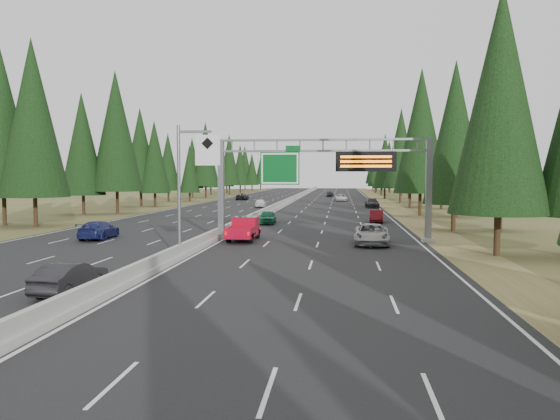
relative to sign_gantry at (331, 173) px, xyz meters
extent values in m
cube|color=black|center=(-8.92, 45.12, -5.23)|extent=(32.00, 260.00, 0.08)
cube|color=olive|center=(8.88, 45.12, -5.24)|extent=(3.60, 260.00, 0.06)
cube|color=#4E4D24|center=(-26.72, 45.12, -5.24)|extent=(3.60, 260.00, 0.06)
cube|color=gray|center=(-8.92, 45.12, -5.04)|extent=(0.70, 260.00, 0.30)
cube|color=gray|center=(-8.92, 45.12, -4.64)|extent=(0.30, 260.00, 0.60)
cube|color=slate|center=(-8.57, 0.12, -1.29)|extent=(0.45, 0.45, 7.80)
cube|color=gray|center=(-8.57, 0.12, -5.04)|extent=(0.90, 0.90, 0.30)
cube|color=slate|center=(7.28, 0.12, -1.29)|extent=(0.45, 0.45, 7.80)
cube|color=gray|center=(7.28, 0.12, -5.04)|extent=(0.90, 0.90, 0.30)
cube|color=slate|center=(-0.64, 0.12, 2.53)|extent=(15.85, 0.35, 0.16)
cube|color=slate|center=(-0.64, 0.12, 1.69)|extent=(15.85, 0.35, 0.16)
cube|color=#054C19|center=(-3.92, -0.13, 0.36)|extent=(3.00, 0.10, 2.50)
cube|color=silver|center=(-3.92, -0.19, 0.36)|extent=(2.85, 0.02, 2.35)
cube|color=#054C19|center=(-2.92, -0.13, 1.86)|extent=(1.10, 0.10, 0.45)
cube|color=black|center=(2.58, -0.18, 0.86)|extent=(4.50, 0.40, 1.50)
cube|color=orange|center=(2.58, -0.40, 1.21)|extent=(3.80, 0.02, 0.18)
cube|color=orange|center=(2.58, -0.40, 0.86)|extent=(3.80, 0.02, 0.18)
cube|color=orange|center=(2.58, -0.40, 0.51)|extent=(3.80, 0.02, 0.18)
cylinder|color=slate|center=(-8.92, -9.88, -1.19)|extent=(0.20, 0.20, 8.00)
cube|color=gray|center=(-8.92, -9.88, -5.09)|extent=(0.50, 0.50, 0.20)
cube|color=slate|center=(-7.92, -9.88, 2.41)|extent=(2.00, 0.15, 0.15)
cube|color=silver|center=(-7.12, -10.00, 1.31)|extent=(1.50, 0.06, 1.80)
cylinder|color=black|center=(10.46, -6.53, -3.93)|extent=(0.40, 0.40, 2.69)
cone|color=black|center=(10.46, -6.53, 4.47)|extent=(6.05, 6.05, 14.11)
cylinder|color=black|center=(11.01, 9.59, -4.03)|extent=(0.40, 0.40, 2.48)
cone|color=black|center=(11.01, 9.59, 3.74)|extent=(5.59, 5.59, 13.05)
cylinder|color=black|center=(15.30, 10.15, -4.29)|extent=(0.40, 0.40, 1.95)
cone|color=black|center=(15.30, 10.15, 1.81)|extent=(4.39, 4.39, 10.25)
cylinder|color=black|center=(10.54, 27.61, -3.80)|extent=(0.40, 0.40, 2.93)
cone|color=black|center=(10.54, 27.61, 5.36)|extent=(6.60, 6.60, 15.40)
cylinder|color=black|center=(14.75, 26.62, -4.08)|extent=(0.40, 0.40, 2.37)
cone|color=black|center=(14.75, 26.62, 3.33)|extent=(5.34, 5.34, 12.45)
cylinder|color=black|center=(11.60, 46.18, -4.12)|extent=(0.40, 0.40, 2.29)
cone|color=black|center=(11.60, 46.18, 3.03)|extent=(5.15, 5.15, 12.02)
cylinder|color=black|center=(15.97, 43.38, -4.16)|extent=(0.40, 0.40, 2.23)
cone|color=black|center=(15.97, 43.38, 2.80)|extent=(5.01, 5.01, 11.69)
cylinder|color=black|center=(11.79, 62.06, -3.86)|extent=(0.40, 0.40, 2.81)
cone|color=black|center=(11.79, 62.06, 4.93)|extent=(6.33, 6.33, 14.77)
cylinder|color=black|center=(15.78, 64.60, -4.07)|extent=(0.40, 0.40, 2.41)
cone|color=black|center=(15.78, 64.60, 3.45)|extent=(5.41, 5.41, 12.63)
cylinder|color=black|center=(10.27, 79.39, -4.13)|extent=(0.40, 0.40, 2.27)
cone|color=black|center=(10.27, 79.39, 2.97)|extent=(5.12, 5.12, 11.94)
cylinder|color=black|center=(15.70, 81.50, -4.30)|extent=(0.40, 0.40, 1.93)
cone|color=black|center=(15.70, 81.50, 1.73)|extent=(4.35, 4.35, 10.14)
cylinder|color=black|center=(11.01, 99.57, -4.30)|extent=(0.40, 0.40, 1.94)
cone|color=black|center=(11.01, 99.57, 1.78)|extent=(4.37, 4.37, 10.20)
cylinder|color=black|center=(16.00, 99.11, -4.21)|extent=(0.40, 0.40, 2.12)
cone|color=black|center=(16.00, 99.11, 2.42)|extent=(4.77, 4.77, 11.14)
cylinder|color=black|center=(10.59, 117.61, -4.27)|extent=(0.40, 0.40, 2.00)
cone|color=black|center=(10.59, 117.61, 1.99)|extent=(4.51, 4.51, 10.51)
cylinder|color=black|center=(14.72, 117.82, -4.23)|extent=(0.40, 0.40, 2.08)
cone|color=black|center=(14.72, 117.82, 2.27)|extent=(4.68, 4.68, 10.92)
cylinder|color=black|center=(11.97, 132.95, -4.32)|extent=(0.40, 0.40, 1.90)
cone|color=black|center=(11.97, 132.95, 1.60)|extent=(4.27, 4.27, 9.95)
cylinder|color=black|center=(15.95, 135.26, -3.97)|extent=(0.40, 0.40, 2.60)
cone|color=black|center=(15.95, 135.26, 4.17)|extent=(5.86, 5.86, 13.67)
cylinder|color=black|center=(11.81, 151.62, -4.13)|extent=(0.40, 0.40, 2.28)
cone|color=black|center=(11.81, 151.62, 2.99)|extent=(5.13, 5.13, 11.96)
cylinder|color=black|center=(15.11, 151.76, -4.23)|extent=(0.40, 0.40, 2.08)
cone|color=black|center=(15.11, 151.76, 2.28)|extent=(4.68, 4.68, 10.93)
cylinder|color=black|center=(-29.30, 9.09, -3.78)|extent=(0.40, 0.40, 2.97)
cone|color=black|center=(-29.30, 9.09, 5.49)|extent=(6.68, 6.68, 15.58)
cylinder|color=black|center=(-33.20, 10.03, -3.82)|extent=(0.40, 0.40, 2.90)
cone|color=black|center=(-33.20, 10.03, 5.24)|extent=(6.52, 6.52, 15.22)
cylinder|color=black|center=(-28.73, 27.64, -3.76)|extent=(0.40, 0.40, 3.02)
cone|color=black|center=(-28.73, 27.64, 5.69)|extent=(6.80, 6.80, 15.87)
cylinder|color=black|center=(-32.75, 26.24, -4.00)|extent=(0.40, 0.40, 2.54)
cone|color=black|center=(-32.75, 26.24, 3.93)|extent=(5.71, 5.71, 13.33)
cylinder|color=black|center=(-29.46, 44.53, -4.14)|extent=(0.40, 0.40, 2.25)
cone|color=black|center=(-29.46, 44.53, 2.88)|extent=(5.06, 5.06, 11.81)
cylinder|color=black|center=(-32.13, 45.33, -3.97)|extent=(0.40, 0.40, 2.60)
cone|color=black|center=(-32.13, 45.33, 4.17)|extent=(5.86, 5.86, 13.67)
cylinder|color=black|center=(-28.60, 62.05, -4.39)|extent=(0.40, 0.40, 1.76)
cone|color=black|center=(-28.60, 62.05, 1.12)|extent=(3.96, 3.96, 9.25)
cylinder|color=black|center=(-33.00, 62.43, -4.20)|extent=(0.40, 0.40, 2.15)
cone|color=black|center=(-33.00, 62.43, 2.51)|extent=(4.83, 4.83, 11.27)
cylinder|color=black|center=(-29.71, 79.25, -3.90)|extent=(0.40, 0.40, 2.75)
cone|color=black|center=(-29.71, 79.25, 4.69)|extent=(6.18, 6.18, 14.42)
cylinder|color=black|center=(-32.92, 79.62, -4.17)|extent=(0.40, 0.40, 2.20)
cone|color=black|center=(-32.92, 79.62, 2.71)|extent=(4.95, 4.95, 11.56)
cylinder|color=black|center=(-28.52, 99.80, -3.99)|extent=(0.40, 0.40, 2.55)
cone|color=black|center=(-28.52, 99.80, 3.98)|extent=(5.74, 5.74, 13.39)
cylinder|color=black|center=(-33.20, 98.46, -4.29)|extent=(0.40, 0.40, 1.95)
cone|color=black|center=(-33.20, 98.46, 1.81)|extent=(4.39, 4.39, 10.25)
cylinder|color=black|center=(-28.54, 115.57, -4.14)|extent=(0.40, 0.40, 2.26)
cone|color=black|center=(-28.54, 115.57, 2.93)|extent=(5.09, 5.09, 11.88)
cylinder|color=black|center=(-32.89, 117.07, -4.32)|extent=(0.40, 0.40, 1.89)
cone|color=black|center=(-32.89, 117.07, 1.58)|extent=(4.25, 4.25, 9.92)
cylinder|color=black|center=(-28.05, 133.65, -4.27)|extent=(0.40, 0.40, 1.99)
cone|color=black|center=(-28.05, 133.65, 1.95)|extent=(4.48, 4.48, 10.45)
cylinder|color=black|center=(-32.21, 135.01, -4.09)|extent=(0.40, 0.40, 2.36)
cone|color=black|center=(-32.21, 135.01, 3.29)|extent=(5.31, 5.31, 12.40)
cylinder|color=black|center=(-28.10, 153.28, -4.31)|extent=(0.40, 0.40, 1.91)
cone|color=black|center=(-28.10, 153.28, 1.65)|extent=(4.29, 4.29, 10.02)
cylinder|color=black|center=(-33.61, 152.07, -4.00)|extent=(0.40, 0.40, 2.55)
cone|color=black|center=(-33.61, 152.07, 3.96)|extent=(5.73, 5.73, 13.37)
imported|color=#A1A2A6|center=(2.98, -1.82, -4.44)|extent=(2.68, 5.46, 1.49)
cylinder|color=black|center=(-7.50, -2.18, -4.80)|extent=(0.29, 0.78, 0.78)
cylinder|color=black|center=(-5.84, -2.18, -4.80)|extent=(0.29, 0.78, 0.78)
cylinder|color=black|center=(-7.50, 1.04, -4.80)|extent=(0.29, 0.78, 0.78)
cylinder|color=black|center=(-5.84, 1.04, -4.80)|extent=(0.29, 0.78, 0.78)
cube|color=#B50B27|center=(-6.67, -0.52, -4.65)|extent=(1.95, 5.47, 0.29)
cube|color=#B50B27|center=(-6.67, 0.36, -3.97)|extent=(1.86, 2.15, 1.07)
cube|color=black|center=(-6.67, 0.36, -3.67)|extent=(1.66, 1.86, 0.54)
cube|color=#B50B27|center=(-7.60, -1.99, -4.31)|extent=(0.10, 2.34, 0.59)
cube|color=#B50B27|center=(-5.74, -1.99, -4.31)|extent=(0.10, 2.34, 0.59)
cube|color=#B50B27|center=(-6.67, -3.16, -4.31)|extent=(1.95, 0.10, 0.59)
imported|color=#16623F|center=(-6.83, 14.11, -4.50)|extent=(1.80, 4.13, 1.39)
imported|color=#540C10|center=(4.54, 17.18, -4.53)|extent=(1.67, 4.07, 1.31)
imported|color=black|center=(5.58, 44.30, -4.48)|extent=(2.17, 4.98, 1.43)
imported|color=silver|center=(0.79, 65.57, -4.52)|extent=(2.58, 4.98, 1.34)
imported|color=black|center=(-1.79, 86.23, -4.53)|extent=(1.94, 4.01, 1.32)
imported|color=black|center=(-10.68, -19.88, -4.52)|extent=(1.73, 4.15, 1.34)
imported|color=navy|center=(-18.26, -0.73, -4.48)|extent=(2.32, 5.04, 1.43)
imported|color=white|center=(-11.86, 43.15, -4.52)|extent=(1.84, 4.04, 1.34)
imported|color=black|center=(-19.50, 69.27, -4.50)|extent=(2.64, 5.10, 1.37)
camera|label=1|loc=(0.74, -41.69, -0.19)|focal=35.00mm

